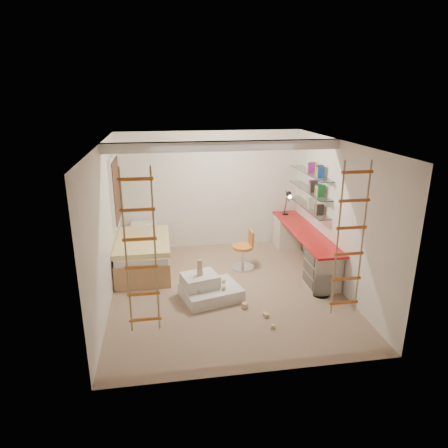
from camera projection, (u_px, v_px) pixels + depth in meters
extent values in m
plane|color=#987A62|center=(227.00, 290.00, 7.15)|extent=(4.50, 4.50, 0.00)
cube|color=white|center=(224.00, 146.00, 6.64)|extent=(4.00, 0.18, 0.16)
cube|color=white|center=(115.00, 190.00, 7.77)|extent=(0.06, 1.15, 1.35)
cube|color=#4C2D1E|center=(117.00, 190.00, 7.78)|extent=(0.02, 1.00, 1.20)
cylinder|color=white|center=(321.00, 285.00, 6.92)|extent=(0.30, 0.30, 0.38)
cube|color=red|center=(305.00, 231.00, 7.95)|extent=(0.55, 2.80, 0.04)
cube|color=beige|center=(287.00, 231.00, 9.10)|extent=(0.52, 0.55, 0.71)
cube|color=beige|center=(323.00, 270.00, 7.14)|extent=(0.52, 0.55, 0.71)
cube|color=#4C4742|center=(309.00, 257.00, 7.01)|extent=(0.02, 0.50, 0.18)
cube|color=#4C4742|center=(309.00, 269.00, 7.08)|extent=(0.02, 0.50, 0.18)
cube|color=#4C4742|center=(308.00, 280.00, 7.15)|extent=(0.02, 0.50, 0.18)
cube|color=white|center=(308.00, 207.00, 8.13)|extent=(0.25, 1.80, 0.01)
cube|color=white|center=(309.00, 190.00, 8.02)|extent=(0.25, 1.80, 0.01)
cube|color=white|center=(310.00, 173.00, 7.91)|extent=(0.25, 1.80, 0.01)
cube|color=#AD7F51|center=(144.00, 257.00, 8.01)|extent=(1.00, 2.00, 0.45)
cube|color=white|center=(143.00, 244.00, 7.92)|extent=(0.95, 1.95, 0.12)
cube|color=yellow|center=(143.00, 241.00, 7.75)|extent=(1.02, 1.60, 0.10)
cube|color=white|center=(144.00, 225.00, 8.63)|extent=(0.55, 0.35, 0.12)
cylinder|color=black|center=(285.00, 214.00, 9.02)|extent=(0.14, 0.14, 0.02)
cylinder|color=black|center=(286.00, 206.00, 8.96)|extent=(0.02, 0.15, 0.36)
cylinder|color=black|center=(287.00, 196.00, 8.78)|extent=(0.02, 0.27, 0.20)
cone|color=black|center=(289.00, 195.00, 8.66)|extent=(0.12, 0.14, 0.15)
cylinder|color=#FFEABF|center=(290.00, 197.00, 8.63)|extent=(0.08, 0.04, 0.08)
cylinder|color=orange|center=(243.00, 247.00, 7.88)|extent=(0.43, 0.43, 0.06)
cube|color=#BB6A24|center=(251.00, 238.00, 7.85)|extent=(0.05, 0.32, 0.30)
cylinder|color=silver|center=(243.00, 257.00, 7.94)|extent=(0.05, 0.05, 0.41)
cylinder|color=silver|center=(242.00, 267.00, 8.02)|extent=(0.49, 0.49, 0.05)
cube|color=silver|center=(211.00, 292.00, 6.84)|extent=(1.11, 0.96, 0.21)
cube|color=silver|center=(200.00, 280.00, 6.81)|extent=(0.69, 0.61, 0.21)
cube|color=#CCB284|center=(200.00, 273.00, 6.76)|extent=(0.10, 0.10, 0.08)
cube|color=#CCB284|center=(200.00, 269.00, 6.74)|extent=(0.09, 0.09, 0.07)
cube|color=#CCB284|center=(200.00, 263.00, 6.71)|extent=(0.07, 0.07, 0.12)
cube|color=#CCB284|center=(224.00, 288.00, 6.70)|extent=(0.06, 0.06, 0.06)
cube|color=#CCB284|center=(224.00, 281.00, 6.95)|extent=(0.06, 0.06, 0.06)
cube|color=#CCB284|center=(198.00, 291.00, 6.60)|extent=(0.06, 0.06, 0.06)
cube|color=#CCB284|center=(266.00, 316.00, 6.27)|extent=(0.07, 0.07, 0.07)
cube|color=#CCB284|center=(245.00, 306.00, 6.55)|extent=(0.07, 0.07, 0.07)
cube|color=#CCB284|center=(265.00, 313.00, 6.33)|extent=(0.07, 0.07, 0.07)
cube|color=#CCB284|center=(273.00, 326.00, 5.99)|extent=(0.07, 0.07, 0.07)
cube|color=#262626|center=(308.00, 201.00, 8.09)|extent=(0.14, 0.46, 0.22)
cube|color=orange|center=(310.00, 184.00, 7.98)|extent=(0.14, 0.58, 0.22)
cube|color=#8C1E7F|center=(311.00, 167.00, 7.87)|extent=(0.14, 0.52, 0.22)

